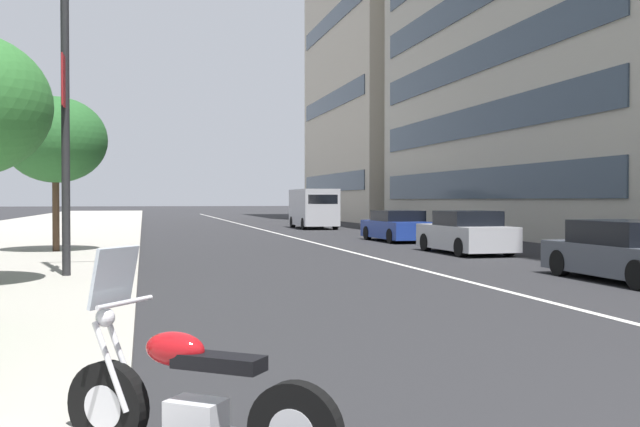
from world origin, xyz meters
TOP-DOWN VIEW (x-y plane):
  - sidewalk_right_plaza at (30.00, 12.57)m, footprint 160.00×10.91m
  - lane_centre_stripe at (35.00, 0.00)m, footprint 110.00×0.16m
  - motorcycle_by_sign_pole at (2.49, 6.67)m, footprint 1.38×1.79m
  - car_mid_block_traffic at (11.40, -3.51)m, footprint 4.31×1.93m
  - car_following_behind at (19.95, -3.59)m, footprint 4.26×1.96m
  - car_lead_in_lane at (27.21, -3.77)m, footprint 4.46×2.07m
  - delivery_van_ahead at (41.59, -3.39)m, footprint 5.32×2.24m
  - street_lamp_with_banners at (14.19, 8.31)m, footprint 1.26×2.48m
  - street_tree_near_plaza_corner at (22.14, 9.73)m, footprint 3.26×3.26m

SIDE VIEW (x-z plane):
  - lane_centre_stripe at x=35.00m, z-range 0.00..0.01m
  - sidewalk_right_plaza at x=30.00m, z-range 0.00..0.15m
  - motorcycle_by_sign_pole at x=2.49m, z-range -0.30..1.18m
  - car_lead_in_lane at x=27.21m, z-range -0.03..1.31m
  - car_mid_block_traffic at x=11.40m, z-range -0.04..1.32m
  - car_following_behind at x=19.95m, z-range -0.05..1.39m
  - delivery_van_ahead at x=41.59m, z-range 0.09..2.55m
  - street_tree_near_plaza_corner at x=22.14m, z-range 1.25..6.23m
  - street_lamp_with_banners at x=14.19m, z-range 0.92..9.83m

